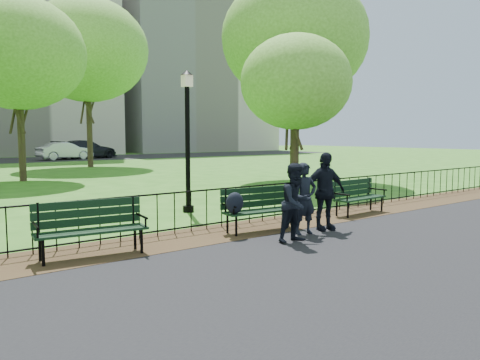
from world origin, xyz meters
TOP-DOWN VIEW (x-y plane):
  - ground at (0.00, 0.00)m, footprint 120.00×120.00m
  - asphalt_path at (0.00, -3.40)m, footprint 60.00×9.20m
  - dirt_strip at (0.00, 1.50)m, footprint 60.00×1.60m
  - iron_fence at (0.00, 2.00)m, footprint 24.06×0.06m
  - apartment_east at (26.00, 48.00)m, footprint 20.00×15.00m
  - park_bench_main at (-0.45, 1.16)m, footprint 1.92×0.75m
  - park_bench_left_a at (-3.83, 1.30)m, footprint 1.90×0.79m
  - park_bench_right_a at (3.27, 1.32)m, footprint 1.75×0.63m
  - lamppost at (-0.09, 4.29)m, footprint 0.34×0.34m
  - tree_near_e at (5.79, 6.26)m, footprint 4.16×4.16m
  - tree_mid_e at (8.39, 9.05)m, footprint 6.57×6.57m
  - tree_far_c at (-1.62, 16.05)m, footprint 5.84×5.84m
  - tree_far_e at (4.04, 23.27)m, footprint 7.63×7.63m
  - person_left at (0.36, 0.35)m, footprint 0.60×0.45m
  - person_mid at (-0.29, -0.06)m, footprint 0.75×0.39m
  - person_right at (1.01, 0.40)m, footprint 1.07×0.67m
  - sedan_silver at (5.46, 33.21)m, footprint 4.59×2.19m
  - sedan_dark at (7.53, 34.08)m, footprint 5.80×3.21m

SIDE VIEW (x-z plane):
  - ground at x=0.00m, z-range 0.00..0.00m
  - asphalt_path at x=0.00m, z-range 0.00..0.01m
  - dirt_strip at x=0.00m, z-range 0.01..0.02m
  - iron_fence at x=0.00m, z-range 0.00..1.00m
  - park_bench_right_a at x=3.27m, z-range 0.07..1.05m
  - park_bench_left_a at x=-3.83m, z-range 0.08..1.12m
  - park_bench_main at x=-0.45m, z-range 0.12..1.14m
  - sedan_silver at x=5.46m, z-range 0.01..1.46m
  - person_left at x=0.36m, z-range 0.01..1.51m
  - person_mid at x=-0.29m, z-range 0.01..1.54m
  - sedan_dark at x=7.53m, z-range 0.01..1.60m
  - person_right at x=1.01m, z-range 0.01..1.71m
  - lamppost at x=-0.09m, z-range 0.17..3.94m
  - tree_near_e at x=5.79m, z-range 1.12..6.92m
  - tree_far_c at x=-1.62m, z-range 1.58..9.71m
  - tree_mid_e at x=8.39m, z-range 1.78..10.93m
  - tree_far_e at x=4.04m, z-range 2.07..12.70m
  - apartment_east at x=26.00m, z-range 0.00..24.00m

